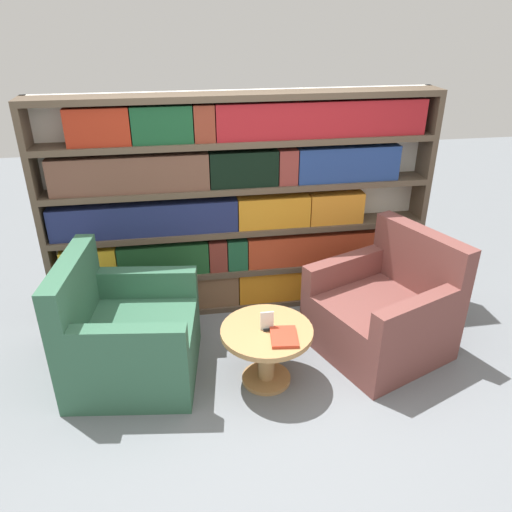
# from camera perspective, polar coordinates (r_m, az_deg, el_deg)

# --- Properties ---
(ground_plane) EXTENTS (14.00, 14.00, 0.00)m
(ground_plane) POSITION_cam_1_polar(r_m,az_deg,el_deg) (3.60, 1.66, -17.26)
(ground_plane) COLOR slate
(bookshelf) EXTENTS (3.28, 0.30, 1.90)m
(bookshelf) POSITION_cam_1_polar(r_m,az_deg,el_deg) (4.29, -2.05, 5.45)
(bookshelf) COLOR silver
(bookshelf) RESTS_ON ground_plane
(armchair_left) EXTENTS (1.00, 1.00, 0.96)m
(armchair_left) POSITION_cam_1_polar(r_m,az_deg,el_deg) (3.82, -14.51, -9.05)
(armchair_left) COLOR #336047
(armchair_left) RESTS_ON ground_plane
(armchair_right) EXTENTS (1.16, 1.16, 0.96)m
(armchair_right) POSITION_cam_1_polar(r_m,az_deg,el_deg) (4.10, 14.41, -6.32)
(armchair_right) COLOR brown
(armchair_right) RESTS_ON ground_plane
(coffee_table) EXTENTS (0.66, 0.66, 0.46)m
(coffee_table) POSITION_cam_1_polar(r_m,az_deg,el_deg) (3.63, 1.22, -10.04)
(coffee_table) COLOR #AD7F4C
(coffee_table) RESTS_ON ground_plane
(table_sign) EXTENTS (0.09, 0.06, 0.14)m
(table_sign) POSITION_cam_1_polar(r_m,az_deg,el_deg) (3.52, 1.25, -7.56)
(table_sign) COLOR black
(table_sign) RESTS_ON coffee_table
(stray_book) EXTENTS (0.21, 0.26, 0.02)m
(stray_book) POSITION_cam_1_polar(r_m,az_deg,el_deg) (3.46, 3.21, -9.22)
(stray_book) COLOR #B73823
(stray_book) RESTS_ON coffee_table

